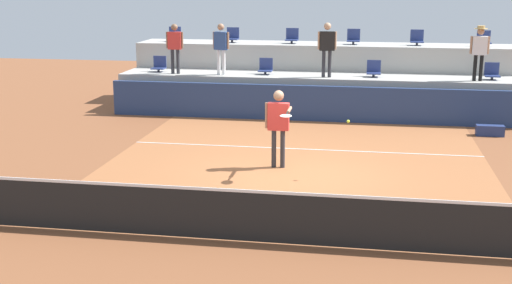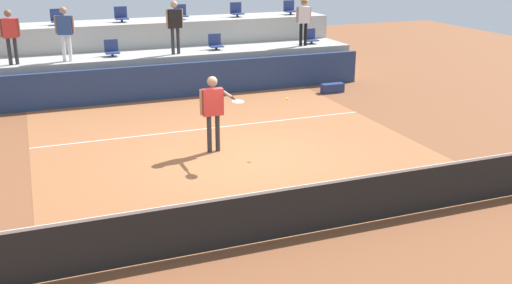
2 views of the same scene
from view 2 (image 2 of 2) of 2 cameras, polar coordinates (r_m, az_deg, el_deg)
name	(u,v)px [view 2 (image 2 of 2)]	position (r m, az deg, el deg)	size (l,w,h in m)	color
ground_plane	(238,158)	(13.66, -1.72, -1.50)	(40.00, 40.00, 0.00)	brown
court_inner_paint	(225,144)	(14.56, -3.03, -0.23)	(9.00, 10.00, 0.01)	#A36038
court_service_line	(208,128)	(15.83, -4.62, 1.31)	(9.00, 0.06, 0.00)	silver
tennis_net	(317,206)	(10.07, 5.93, -6.12)	(10.48, 0.08, 1.07)	black
sponsor_backboard	(175,81)	(19.06, -7.80, 5.86)	(13.00, 0.16, 1.10)	navy
seating_tier_lower	(166,71)	(20.28, -8.69, 6.80)	(13.00, 1.80, 1.25)	#ADAAA3
seating_tier_upper	(154,50)	(21.94, -9.80, 8.76)	(13.00, 1.80, 2.10)	#ADAAA3
stadium_chair_lower_left	(112,49)	(19.77, -13.72, 8.66)	(0.44, 0.40, 0.52)	#2D2D33
stadium_chair_lower_right	(215,43)	(20.51, -3.93, 9.48)	(0.44, 0.40, 0.52)	#2D2D33
stadium_chair_lower_far_right	(311,37)	(21.84, 5.28, 10.00)	(0.44, 0.40, 0.52)	#2D2D33
stadium_chair_upper_left	(57,18)	(21.30, -18.58, 11.23)	(0.44, 0.40, 0.52)	#2D2D33
stadium_chair_upper_mid_left	(121,16)	(21.51, -12.86, 11.78)	(0.44, 0.40, 0.52)	#2D2D33
stadium_chair_upper_mid_right	(181,13)	(21.92, -7.26, 12.21)	(0.44, 0.40, 0.52)	#2D2D33
stadium_chair_upper_right	(237,11)	(22.53, -1.89, 12.51)	(0.44, 0.40, 0.52)	#2D2D33
stadium_chair_upper_far_right	(290,9)	(23.33, 3.27, 12.70)	(0.44, 0.40, 0.52)	#2D2D33
tennis_player	(214,106)	(13.73, -4.11, 3.49)	(0.73, 1.23, 1.82)	#2D2D33
spectator_in_grey	(10,32)	(19.13, -22.60, 9.76)	(0.57, 0.22, 1.62)	#2D2D33
spectator_in_white	(65,29)	(19.15, -17.94, 10.34)	(0.58, 0.28, 1.65)	white
spectator_leaning_on_rail	(175,22)	(19.64, -7.84, 11.37)	(0.60, 0.26, 1.71)	#2D2D33
spectator_with_hat	(304,17)	(21.18, 4.61, 11.94)	(0.57, 0.39, 1.67)	black
tennis_ball	(287,99)	(13.72, 3.00, 4.16)	(0.07, 0.07, 0.07)	#CCE033
equipment_bag	(332,88)	(19.82, 7.37, 5.18)	(0.76, 0.28, 0.30)	navy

